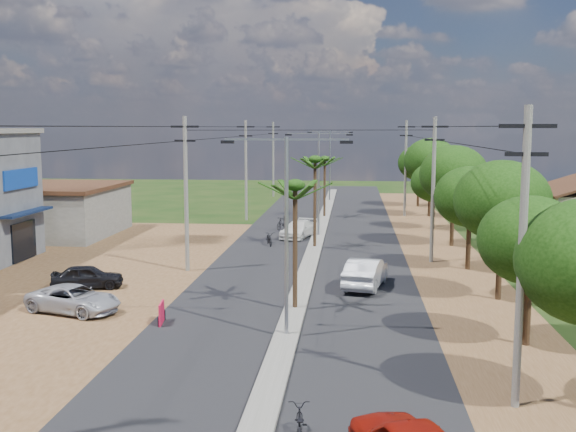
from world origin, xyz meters
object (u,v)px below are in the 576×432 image
Objects in this scene: car_parked_silver at (74,300)px; moto_rider_east at (299,425)px; car_white_far at (298,230)px; car_parked_dark at (87,277)px; car_silver_mid at (366,273)px; roadside_sign at (161,314)px.

car_parked_silver is 16.03m from moto_rider_east.
car_parked_dark is (-9.62, -17.26, -0.02)m from car_white_far.
car_parked_dark is (-14.43, -1.66, -0.16)m from car_silver_mid.
car_silver_mid reaches higher than car_white_far.
car_white_far is (-4.80, 15.61, -0.14)m from car_silver_mid.
moto_rider_east is (11.15, -11.52, -0.17)m from car_parked_silver.
car_white_far is 23.34m from car_parked_silver.
car_silver_mid is 2.80× the size of moto_rider_east.
car_parked_silver is 4.64m from car_parked_dark.
car_parked_silver is at bearing -95.05° from car_white_far.
car_white_far reaches higher than moto_rider_east.
moto_rider_east is (2.70, -33.28, -0.19)m from car_white_far.
car_silver_mid is 14.52m from car_parked_dark.
moto_rider_east is (-2.10, -17.67, -0.34)m from car_silver_mid.
car_silver_mid is 4.08× the size of roadside_sign.
car_silver_mid reaches higher than roadside_sign.
roadside_sign is (-8.80, -7.51, -0.30)m from car_silver_mid.
roadside_sign is (-6.70, 10.16, 0.04)m from moto_rider_east.
car_silver_mid is 17.80m from moto_rider_east.
car_white_far is at bearing -61.02° from car_silver_mid.
car_silver_mid is 1.30× the size of car_parked_dark.
car_parked_silver is at bearing 179.93° from car_parked_dark.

